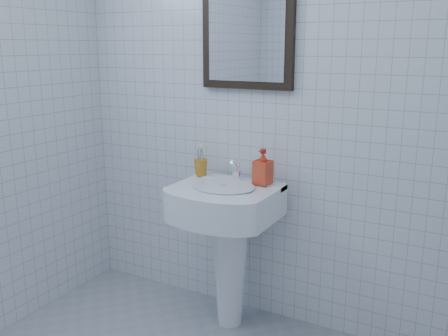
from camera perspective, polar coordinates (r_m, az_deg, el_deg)
The scene contains 6 objects.
wall_back at distance 2.57m, azimuth 4.59°, elevation 9.18°, with size 2.20×0.02×2.50m, color silver.
washbasin at distance 2.58m, azimuth 0.47°, elevation -7.28°, with size 0.51×0.37×0.79m.
faucet at distance 2.57m, azimuth 1.47°, elevation -0.41°, with size 0.05×0.10×0.12m.
toothbrush_cup at distance 2.67m, azimuth -2.67°, elevation 0.09°, with size 0.07×0.07×0.09m, color #C17B1D, non-canonical shape.
soap_dispenser at distance 2.49m, azimuth 4.46°, elevation 0.15°, with size 0.08×0.08×0.18m, color red.
wall_mirror at distance 2.58m, azimuth 2.67°, elevation 15.89°, with size 0.50×0.04×0.62m.
Camera 1 is at (1.05, -1.13, 1.46)m, focal length 40.00 mm.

